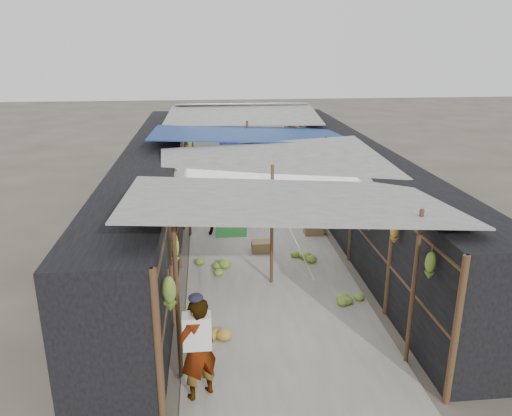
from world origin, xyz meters
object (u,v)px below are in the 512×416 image
object	(u,v)px
black_basin	(275,185)
vendor_seated	(291,193)
vendor_elderly	(198,349)
shopper_blue	(222,205)
crate_near	(261,247)

from	to	relation	value
black_basin	vendor_seated	xyz separation A→B (m)	(0.22, -2.23, 0.37)
vendor_elderly	shopper_blue	xyz separation A→B (m)	(0.58, 6.56, 0.01)
black_basin	vendor_elderly	size ratio (longest dim) A/B	0.33
shopper_blue	vendor_seated	bearing A→B (deg)	30.02
crate_near	vendor_elderly	size ratio (longest dim) A/B	0.29
vendor_seated	crate_near	bearing A→B (deg)	-8.30
shopper_blue	vendor_seated	distance (m)	3.13
vendor_seated	vendor_elderly	bearing A→B (deg)	-5.46
crate_near	shopper_blue	distance (m)	1.78
black_basin	shopper_blue	world-z (taller)	shopper_blue
black_basin	shopper_blue	size ratio (longest dim) A/B	0.33
vendor_elderly	shopper_blue	distance (m)	6.58
vendor_elderly	black_basin	bearing A→B (deg)	-134.99
crate_near	black_basin	xyz separation A→B (m)	(1.13, 5.77, -0.06)
vendor_elderly	vendor_seated	size ratio (longest dim) A/B	1.79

